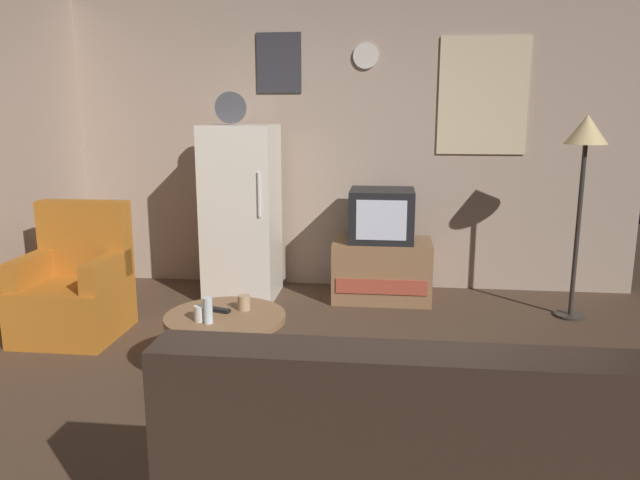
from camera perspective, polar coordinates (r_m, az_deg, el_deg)
The scene contains 12 objects.
ground_plane at distance 3.55m, azimuth -0.81°, elevation -15.04°, with size 12.00×12.00×0.00m, color #4C3828.
wall_with_art at distance 5.61m, azimuth 2.47°, elevation 9.20°, with size 5.20×0.12×2.66m.
fridge at distance 5.32m, azimuth -7.36°, elevation 2.62°, with size 0.60×0.62×1.77m.
tv_stand at distance 5.31m, azimuth 5.83°, elevation -2.79°, with size 0.84×0.53×0.52m.
crt_tv at distance 5.21m, azimuth 5.82°, elevation 2.34°, with size 0.54×0.51×0.44m.
standing_lamp at distance 5.06m, azimuth 23.65°, elevation 8.12°, with size 0.32×0.32×1.59m.
coffee_table at distance 3.75m, azimuth -8.80°, elevation -10.05°, with size 0.72×0.72×0.43m.
wine_glass at distance 3.52m, azimuth -10.47°, elevation -6.53°, with size 0.05×0.05×0.15m, color silver.
mug_ceramic_white at distance 3.58m, azimuth -11.13°, elevation -6.77°, with size 0.08×0.08×0.09m, color silver.
mug_ceramic_tan at distance 3.73m, azimuth -7.15°, elevation -5.86°, with size 0.08×0.08×0.09m, color tan.
remote_control at distance 3.73m, azimuth -9.52°, elevation -6.49°, with size 0.15×0.04×0.02m, color black.
armchair at distance 4.81m, azimuth -21.99°, elevation -4.29°, with size 0.68×0.68×0.96m.
Camera 1 is at (0.41, -3.14, 1.62)m, focal length 34.08 mm.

